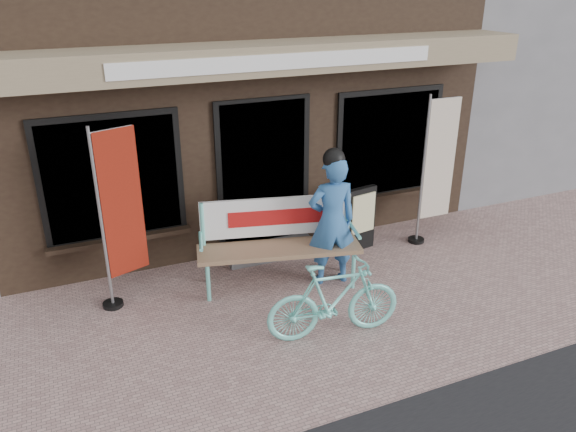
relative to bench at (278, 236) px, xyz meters
name	(u,v)px	position (x,y,z in m)	size (l,w,h in m)	color
ground	(326,318)	(0.18, -1.03, -0.65)	(70.00, 70.00, 0.00)	tan
storefront	(199,18)	(0.18, 3.94, 2.34)	(7.00, 6.77, 6.00)	black
neighbor_right_near	(549,15)	(8.68, 4.47, 2.15)	(10.00, 7.00, 5.60)	slate
bench	(278,236)	(0.00, 0.00, 0.00)	(2.11, 0.97, 1.11)	#71DDD0
person	(332,219)	(0.63, -0.25, 0.23)	(0.67, 0.49, 1.79)	#3066A7
bicycle	(334,300)	(0.11, -1.34, -0.20)	(0.42, 1.49, 0.90)	#71DDD0
nobori_red	(119,214)	(-1.85, 0.29, 0.49)	(0.65, 0.35, 2.21)	gray
nobori_cream	(436,168)	(2.56, 0.27, 0.49)	(0.64, 0.24, 2.20)	gray
menu_stand	(361,218)	(1.43, 0.39, -0.16)	(0.48, 0.18, 0.95)	black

